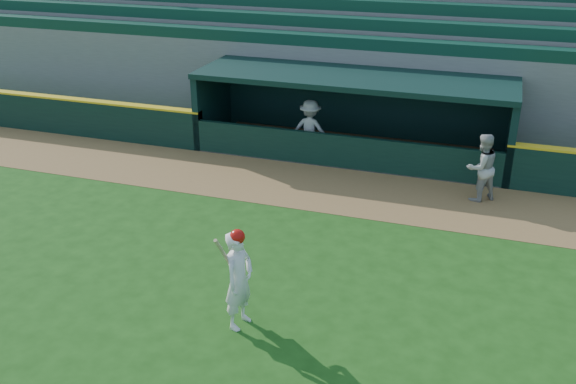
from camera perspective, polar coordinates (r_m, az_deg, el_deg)
name	(u,v)px	position (r m, az deg, el deg)	size (l,w,h in m)	color
ground	(263,280)	(13.30, -2.21, -7.81)	(120.00, 120.00, 0.00)	#194611
warning_track	(326,188)	(17.43, 3.44, 0.33)	(40.00, 3.00, 0.01)	brown
dugout_player_front	(482,167)	(17.14, 16.83, 2.10)	(0.87, 0.68, 1.80)	#A6A7A1
dugout_player_inside	(310,129)	(19.28, 1.99, 5.58)	(1.16, 0.67, 1.80)	#A5A5A0
dugout	(355,109)	(19.80, 5.94, 7.37)	(9.40, 2.80, 2.46)	slate
stands	(385,46)	(23.91, 8.63, 12.71)	(34.50, 6.25, 7.45)	slate
batter_at_plate	(239,279)	(11.52, -4.40, -7.68)	(0.57, 0.87, 1.97)	white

